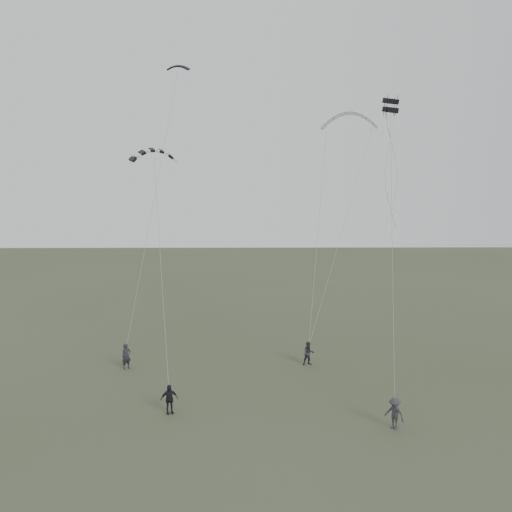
{
  "coord_description": "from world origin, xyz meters",
  "views": [
    {
      "loc": [
        0.55,
        -25.83,
        12.3
      ],
      "look_at": [
        0.87,
        5.28,
        7.77
      ],
      "focal_mm": 35.0,
      "sensor_mm": 36.0,
      "label": 1
    }
  ],
  "objects_px": {
    "flyer_right": "(309,353)",
    "kite_pale_large": "(350,114)",
    "flyer_center": "(169,399)",
    "flyer_far": "(394,413)",
    "kite_box": "(391,106)",
    "kite_striped": "(154,150)",
    "flyer_left": "(126,356)",
    "kite_dark_small": "(178,66)"
  },
  "relations": [
    {
      "from": "kite_dark_small",
      "to": "kite_striped",
      "type": "xyz_separation_m",
      "value": [
        -0.47,
        -7.58,
        -6.44
      ]
    },
    {
      "from": "flyer_center",
      "to": "kite_box",
      "type": "xyz_separation_m",
      "value": [
        11.74,
        1.39,
        15.54
      ]
    },
    {
      "from": "flyer_left",
      "to": "flyer_far",
      "type": "xyz_separation_m",
      "value": [
        15.58,
        -8.44,
        -0.04
      ]
    },
    {
      "from": "kite_pale_large",
      "to": "kite_box",
      "type": "bearing_deg",
      "value": -83.16
    },
    {
      "from": "kite_dark_small",
      "to": "flyer_center",
      "type": "bearing_deg",
      "value": -82.42
    },
    {
      "from": "flyer_right",
      "to": "flyer_center",
      "type": "bearing_deg",
      "value": -150.85
    },
    {
      "from": "flyer_left",
      "to": "flyer_center",
      "type": "xyz_separation_m",
      "value": [
        3.93,
        -6.61,
        -0.05
      ]
    },
    {
      "from": "flyer_left",
      "to": "kite_dark_small",
      "type": "bearing_deg",
      "value": 23.69
    },
    {
      "from": "flyer_left",
      "to": "kite_box",
      "type": "height_order",
      "value": "kite_box"
    },
    {
      "from": "flyer_right",
      "to": "flyer_center",
      "type": "distance_m",
      "value": 11.03
    },
    {
      "from": "flyer_center",
      "to": "kite_box",
      "type": "height_order",
      "value": "kite_box"
    },
    {
      "from": "flyer_left",
      "to": "kite_pale_large",
      "type": "relative_size",
      "value": 0.38
    },
    {
      "from": "flyer_left",
      "to": "kite_striped",
      "type": "relative_size",
      "value": 0.62
    },
    {
      "from": "kite_pale_large",
      "to": "kite_box",
      "type": "relative_size",
      "value": 6.39
    },
    {
      "from": "kite_pale_large",
      "to": "kite_box",
      "type": "xyz_separation_m",
      "value": [
        -0.48,
        -13.57,
        -1.42
      ]
    },
    {
      "from": "flyer_center",
      "to": "kite_dark_small",
      "type": "xyz_separation_m",
      "value": [
        -0.83,
        12.14,
        19.89
      ]
    },
    {
      "from": "flyer_right",
      "to": "kite_dark_small",
      "type": "xyz_separation_m",
      "value": [
        -9.19,
        4.94,
        19.89
      ]
    },
    {
      "from": "flyer_center",
      "to": "flyer_left",
      "type": "bearing_deg",
      "value": 100.31
    },
    {
      "from": "flyer_center",
      "to": "kite_box",
      "type": "distance_m",
      "value": 19.53
    },
    {
      "from": "flyer_left",
      "to": "kite_pale_large",
      "type": "height_order",
      "value": "kite_pale_large"
    },
    {
      "from": "flyer_center",
      "to": "kite_striped",
      "type": "relative_size",
      "value": 0.58
    },
    {
      "from": "kite_pale_large",
      "to": "kite_striped",
      "type": "relative_size",
      "value": 1.61
    },
    {
      "from": "flyer_far",
      "to": "kite_box",
      "type": "distance_m",
      "value": 15.86
    },
    {
      "from": "flyer_right",
      "to": "flyer_far",
      "type": "bearing_deg",
      "value": -81.56
    },
    {
      "from": "kite_striped",
      "to": "kite_box",
      "type": "distance_m",
      "value": 13.59
    },
    {
      "from": "kite_pale_large",
      "to": "kite_box",
      "type": "height_order",
      "value": "kite_pale_large"
    },
    {
      "from": "kite_striped",
      "to": "flyer_center",
      "type": "bearing_deg",
      "value": -97.2
    },
    {
      "from": "kite_pale_large",
      "to": "flyer_left",
      "type": "bearing_deg",
      "value": -143.78
    },
    {
      "from": "flyer_left",
      "to": "flyer_center",
      "type": "relative_size",
      "value": 1.06
    },
    {
      "from": "flyer_left",
      "to": "kite_striped",
      "type": "bearing_deg",
      "value": -75.03
    },
    {
      "from": "flyer_right",
      "to": "flyer_far",
      "type": "relative_size",
      "value": 0.99
    },
    {
      "from": "flyer_center",
      "to": "flyer_far",
      "type": "distance_m",
      "value": 11.79
    },
    {
      "from": "flyer_center",
      "to": "flyer_right",
      "type": "bearing_deg",
      "value": 20.34
    },
    {
      "from": "flyer_center",
      "to": "kite_pale_large",
      "type": "xyz_separation_m",
      "value": [
        12.23,
        14.96,
        16.96
      ]
    },
    {
      "from": "flyer_right",
      "to": "flyer_far",
      "type": "height_order",
      "value": "flyer_far"
    },
    {
      "from": "kite_dark_small",
      "to": "kite_striped",
      "type": "bearing_deg",
      "value": -89.94
    },
    {
      "from": "kite_box",
      "to": "flyer_center",
      "type": "bearing_deg",
      "value": 160.45
    },
    {
      "from": "kite_box",
      "to": "kite_striped",
      "type": "bearing_deg",
      "value": 140.03
    },
    {
      "from": "flyer_far",
      "to": "flyer_right",
      "type": "bearing_deg",
      "value": 155.36
    },
    {
      "from": "kite_striped",
      "to": "flyer_far",
      "type": "bearing_deg",
      "value": -49.45
    },
    {
      "from": "flyer_center",
      "to": "kite_pale_large",
      "type": "relative_size",
      "value": 0.36
    },
    {
      "from": "flyer_right",
      "to": "kite_pale_large",
      "type": "xyz_separation_m",
      "value": [
        3.87,
        7.76,
        16.96
      ]
    }
  ]
}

